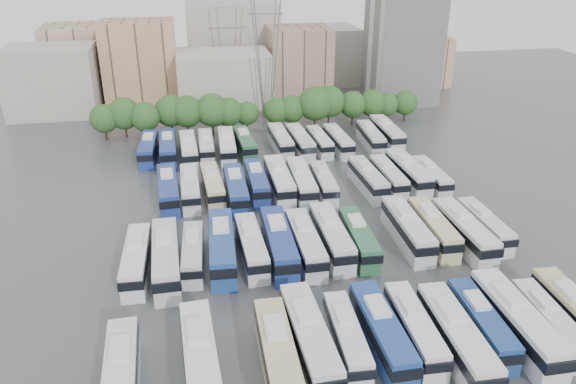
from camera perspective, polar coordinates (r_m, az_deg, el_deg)
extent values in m
plane|color=#424447|center=(73.39, 2.13, -4.09)|extent=(220.00, 220.00, 0.00)
cylinder|color=black|center=(111.21, -17.99, 5.62)|extent=(0.36, 0.36, 2.23)
sphere|color=#234C1E|center=(110.31, -18.19, 7.10)|extent=(5.34, 5.34, 5.34)
cylinder|color=black|center=(111.42, -16.13, 5.98)|extent=(0.36, 0.36, 2.53)
sphere|color=#234C1E|center=(110.41, -16.34, 7.66)|extent=(6.06, 6.06, 6.06)
cylinder|color=black|center=(109.68, -14.13, 5.86)|extent=(0.36, 0.36, 2.30)
sphere|color=#234C1E|center=(108.74, -14.30, 7.41)|extent=(5.52, 5.52, 5.52)
cylinder|color=black|center=(110.90, -11.68, 6.37)|extent=(0.36, 0.36, 2.54)
sphere|color=#234C1E|center=(109.89, -11.83, 8.07)|extent=(6.09, 6.09, 6.09)
cylinder|color=black|center=(109.90, -10.08, 6.34)|extent=(0.36, 0.36, 2.54)
sphere|color=#234C1E|center=(108.87, -10.22, 8.05)|extent=(6.09, 6.09, 6.09)
cylinder|color=black|center=(109.50, -7.62, 6.46)|extent=(0.36, 0.36, 2.63)
sphere|color=#234C1E|center=(108.44, -7.72, 8.25)|extent=(6.31, 6.31, 6.31)
cylinder|color=black|center=(109.99, -6.00, 6.54)|extent=(0.36, 0.36, 2.30)
sphere|color=#234C1E|center=(109.05, -6.07, 8.09)|extent=(5.51, 5.51, 5.51)
cylinder|color=black|center=(110.90, -4.18, 6.66)|extent=(0.36, 0.36, 1.93)
sphere|color=#234C1E|center=(110.11, -4.22, 7.96)|extent=(4.64, 4.64, 4.64)
cylinder|color=black|center=(111.35, -1.17, 6.85)|extent=(0.36, 0.36, 2.12)
sphere|color=#234C1E|center=(110.49, -1.18, 8.27)|extent=(5.09, 5.09, 5.09)
cylinder|color=black|center=(111.68, 0.39, 6.94)|extent=(0.36, 0.36, 2.23)
sphere|color=#234C1E|center=(110.78, 0.39, 8.43)|extent=(5.35, 5.35, 5.35)
cylinder|color=black|center=(111.96, 2.72, 7.10)|extent=(0.36, 0.36, 2.77)
sphere|color=#234C1E|center=(110.87, 2.76, 8.96)|extent=(6.65, 6.65, 6.65)
cylinder|color=black|center=(114.25, 4.13, 7.41)|extent=(0.36, 0.36, 2.65)
sphere|color=#234C1E|center=(113.23, 4.19, 9.14)|extent=(6.37, 6.37, 6.37)
cylinder|color=black|center=(115.31, 6.52, 7.37)|extent=(0.36, 0.36, 2.24)
sphere|color=#234C1E|center=(114.44, 6.59, 8.82)|extent=(5.38, 5.38, 5.38)
cylinder|color=black|center=(116.60, 8.46, 7.46)|extent=(0.36, 0.36, 2.27)
sphere|color=#234C1E|center=(115.72, 8.55, 8.92)|extent=(5.46, 5.46, 5.46)
cylinder|color=black|center=(117.90, 9.89, 7.49)|extent=(0.36, 0.36, 2.00)
sphere|color=#234C1E|center=(117.13, 9.99, 8.75)|extent=(4.80, 4.80, 4.80)
cylinder|color=black|center=(119.21, 11.72, 7.55)|extent=(0.36, 0.36, 2.08)
sphere|color=#234C1E|center=(118.43, 11.84, 8.85)|extent=(4.99, 4.99, 4.99)
cube|color=#9E998E|center=(130.78, -22.80, 10.38)|extent=(18.00, 14.00, 14.00)
cube|color=tan|center=(133.61, -14.77, 12.64)|extent=(16.00, 12.00, 18.00)
cube|color=#ADA89E|center=(126.38, -6.52, 11.22)|extent=(20.00, 14.00, 12.00)
cube|color=gray|center=(134.12, 1.11, 13.04)|extent=(14.00, 12.00, 16.00)
cube|color=gray|center=(145.39, -5.62, 14.66)|extent=(22.00, 16.00, 20.00)
cube|color=tan|center=(145.21, -20.14, 12.49)|extent=(16.00, 14.00, 16.00)
cube|color=#A39E93|center=(147.51, 3.29, 13.70)|extent=(18.00, 14.00, 14.00)
cube|color=tan|center=(149.63, 13.04, 12.89)|extent=(14.00, 12.00, 12.00)
cube|color=gray|center=(139.97, -10.30, 11.90)|extent=(12.00, 10.00, 10.00)
cube|color=silver|center=(131.86, 11.58, 14.57)|extent=(14.00, 14.00, 26.00)
cylinder|color=slate|center=(113.05, -3.16, 15.42)|extent=(2.90, 2.91, 33.83)
cylinder|color=slate|center=(116.96, -3.43, 15.73)|extent=(2.90, 2.91, 33.83)
cylinder|color=slate|center=(113.62, -1.08, 15.50)|extent=(2.90, 2.91, 33.83)
cylinder|color=slate|center=(117.52, -1.42, 15.81)|extent=(2.90, 2.91, 33.83)
cube|color=slate|center=(114.69, -2.31, 17.63)|extent=(7.00, 0.30, 0.30)
cube|color=silver|center=(51.15, -16.55, -17.78)|extent=(3.00, 12.25, 3.45)
cube|color=black|center=(50.60, -16.65, -17.34)|extent=(3.13, 12.44, 1.01)
cube|color=silver|center=(51.05, -16.74, -15.02)|extent=(1.83, 3.30, 0.45)
cube|color=silver|center=(51.26, -8.86, -16.62)|extent=(3.28, 12.91, 3.63)
cube|color=black|center=(50.68, -8.90, -16.15)|extent=(3.41, 13.11, 1.07)
cube|color=silver|center=(51.18, -9.17, -13.73)|extent=(1.96, 3.49, 0.47)
cube|color=#CCBD8C|center=(51.10, -1.01, -16.45)|extent=(2.83, 12.68, 3.59)
cube|color=black|center=(50.53, -0.99, -15.98)|extent=(2.96, 12.88, 1.05)
cube|color=silver|center=(51.00, -1.31, -13.58)|extent=(1.83, 3.39, 0.46)
cube|color=silver|center=(52.73, 2.19, -14.83)|extent=(3.18, 13.22, 3.72)
cube|color=black|center=(52.15, 2.25, -14.34)|extent=(3.31, 13.42, 1.10)
cube|color=silver|center=(52.67, 1.78, -11.96)|extent=(1.96, 3.56, 0.48)
cube|color=silver|center=(53.70, 5.97, -14.59)|extent=(2.73, 10.81, 3.04)
cube|color=black|center=(53.23, 6.03, -14.20)|extent=(2.85, 10.97, 0.89)
cube|color=silver|center=(53.65, 5.71, -12.28)|extent=(1.64, 2.92, 0.39)
cube|color=navy|center=(54.33, 9.48, -13.99)|extent=(2.68, 12.30, 3.48)
cube|color=black|center=(53.81, 9.58, -13.54)|extent=(2.80, 12.49, 1.02)
cube|color=silver|center=(54.27, 9.08, -11.39)|extent=(1.76, 3.29, 0.45)
cube|color=white|center=(55.51, 12.69, -13.51)|extent=(2.81, 11.47, 3.23)
cube|color=black|center=(55.03, 12.80, -13.10)|extent=(2.93, 11.64, 0.95)
cube|color=silver|center=(55.47, 12.36, -11.15)|extent=(1.72, 3.09, 0.42)
cube|color=silver|center=(55.08, 16.68, -14.11)|extent=(3.15, 12.97, 3.65)
cube|color=black|center=(54.54, 16.84, -13.64)|extent=(3.29, 13.17, 1.07)
cube|color=silver|center=(54.99, 16.26, -11.42)|extent=(1.94, 3.49, 0.47)
cube|color=navy|center=(57.91, 19.00, -12.61)|extent=(2.89, 11.30, 3.17)
cube|color=black|center=(57.46, 19.15, -12.20)|extent=(3.01, 11.47, 0.93)
cube|color=silver|center=(57.88, 18.66, -10.38)|extent=(1.72, 3.06, 0.41)
cube|color=white|center=(58.62, 22.16, -12.29)|extent=(2.91, 13.37, 3.78)
cube|color=black|center=(58.10, 22.36, -11.81)|extent=(3.04, 13.57, 1.11)
cube|color=silver|center=(58.55, 21.66, -9.69)|extent=(1.91, 3.57, 0.49)
cube|color=silver|center=(60.53, 24.94, -12.00)|extent=(2.80, 10.88, 3.05)
cube|color=black|center=(60.11, 25.11, -11.63)|extent=(2.91, 11.04, 0.90)
cube|color=silver|center=(60.48, 24.59, -9.96)|extent=(1.66, 2.94, 0.40)
cube|color=#C2B785|center=(62.29, 27.23, -11.16)|extent=(2.97, 12.28, 3.46)
cube|color=silver|center=(62.25, 26.81, -8.92)|extent=(1.83, 3.31, 0.45)
cube|color=silver|center=(66.31, -15.12, -6.77)|extent=(2.88, 11.98, 3.37)
cube|color=black|center=(65.86, -15.20, -6.36)|extent=(3.00, 12.16, 0.99)
cube|color=silver|center=(66.65, -15.19, -4.71)|extent=(1.78, 3.22, 0.44)
cube|color=silver|center=(65.46, -12.27, -6.69)|extent=(3.18, 13.36, 3.77)
cube|color=black|center=(64.95, -12.33, -6.23)|extent=(3.32, 13.57, 1.11)
cube|color=silver|center=(65.84, -12.46, -4.37)|extent=(1.98, 3.59, 0.49)
cube|color=silver|center=(66.59, -9.62, -6.22)|extent=(2.82, 10.82, 3.04)
cube|color=black|center=(66.18, -9.66, -5.85)|extent=(2.94, 10.99, 0.89)
cube|color=silver|center=(66.90, -9.70, -4.38)|extent=(1.66, 2.93, 0.39)
cube|color=navy|center=(66.59, -6.72, -5.66)|extent=(3.44, 13.39, 3.76)
cube|color=black|center=(66.09, -6.74, -5.20)|extent=(3.59, 13.60, 1.11)
cube|color=silver|center=(67.00, -6.85, -3.38)|extent=(2.05, 3.62, 0.49)
cube|color=silver|center=(66.80, -3.74, -5.64)|extent=(2.84, 11.82, 3.33)
cube|color=black|center=(66.36, -3.74, -5.23)|extent=(2.96, 12.00, 0.98)
cube|color=silver|center=(67.15, -3.98, -3.63)|extent=(1.75, 3.18, 0.43)
cube|color=navy|center=(66.87, -0.93, -5.35)|extent=(3.02, 13.23, 3.73)
cube|color=black|center=(66.37, -0.91, -4.89)|extent=(3.16, 13.43, 1.10)
cube|color=silver|center=(67.27, -1.15, -3.10)|extent=(1.93, 3.55, 0.48)
cube|color=silver|center=(67.17, 1.76, -5.33)|extent=(2.68, 12.35, 3.50)
cube|color=black|center=(66.70, 1.79, -4.90)|extent=(2.80, 12.54, 1.03)
cube|color=silver|center=(67.52, 1.50, -3.23)|extent=(1.76, 3.30, 0.45)
cube|color=silver|center=(68.60, 4.43, -4.65)|extent=(2.71, 12.70, 3.60)
cube|color=black|center=(68.13, 4.48, -4.21)|extent=(2.84, 12.89, 1.06)
cube|color=silver|center=(68.98, 4.15, -2.55)|extent=(1.80, 3.39, 0.47)
cube|color=#2C6842|center=(68.94, 7.18, -4.79)|extent=(2.94, 11.61, 3.26)
cube|color=black|center=(68.52, 7.24, -4.39)|extent=(3.07, 11.79, 0.96)
cube|color=silver|center=(69.28, 6.97, -2.88)|extent=(1.76, 3.14, 0.42)
cube|color=silver|center=(71.60, 12.01, -3.82)|extent=(3.01, 12.79, 3.61)
cube|color=black|center=(71.15, 12.10, -3.39)|extent=(3.14, 12.98, 1.06)
cube|color=silver|center=(71.98, 11.72, -1.80)|extent=(1.88, 3.44, 0.47)
cube|color=beige|center=(72.87, 14.48, -3.64)|extent=(2.94, 12.12, 3.41)
cube|color=black|center=(72.45, 14.58, -3.24)|extent=(3.07, 12.31, 1.00)
cube|color=silver|center=(73.22, 14.21, -1.76)|extent=(1.81, 3.26, 0.44)
cube|color=silver|center=(72.89, 17.42, -3.92)|extent=(2.91, 12.82, 3.62)
cube|color=black|center=(72.45, 17.54, -3.50)|extent=(3.04, 13.02, 1.07)
cube|color=silver|center=(73.20, 17.05, -1.94)|extent=(1.86, 3.44, 0.47)
cube|color=silver|center=(75.69, 19.30, -3.31)|extent=(2.48, 11.05, 3.12)
cube|color=black|center=(75.32, 19.41, -2.95)|extent=(2.60, 11.22, 0.92)
cube|color=silver|center=(75.96, 18.99, -1.66)|extent=(1.60, 2.96, 0.40)
cube|color=navy|center=(82.61, -12.07, 0.17)|extent=(3.24, 12.53, 3.52)
cube|color=black|center=(82.20, -12.11, 0.55)|extent=(3.37, 12.72, 1.03)
cube|color=silver|center=(83.25, -12.23, 1.85)|extent=(1.92, 3.39, 0.46)
cube|color=silver|center=(82.77, -9.91, 0.33)|extent=(2.57, 11.68, 3.31)
cube|color=black|center=(82.38, -9.94, 0.69)|extent=(2.69, 11.86, 0.97)
cube|color=silver|center=(83.37, -10.04, 1.91)|extent=(1.68, 3.12, 0.43)
cube|color=beige|center=(83.03, -7.66, 0.56)|extent=(3.02, 11.67, 3.28)
cube|color=black|center=(82.65, -7.68, 0.92)|extent=(3.14, 11.85, 0.96)
cube|color=silver|center=(83.62, -7.84, 2.11)|extent=(1.79, 3.16, 0.42)
cube|color=navy|center=(81.25, -5.31, 0.20)|extent=(2.63, 12.29, 3.48)
cube|color=black|center=(80.84, -5.31, 0.58)|extent=(2.75, 12.47, 1.02)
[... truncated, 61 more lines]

